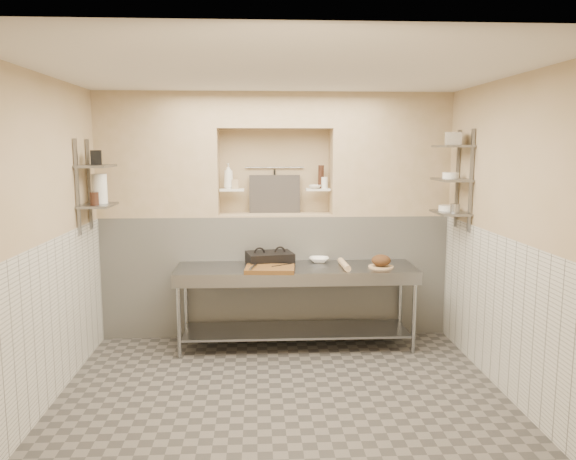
{
  "coord_description": "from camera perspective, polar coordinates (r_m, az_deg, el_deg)",
  "views": [
    {
      "loc": [
        -0.21,
        -4.77,
        2.19
      ],
      "look_at": [
        0.1,
        0.9,
        1.35
      ],
      "focal_mm": 35.0,
      "sensor_mm": 36.0,
      "label": 1
    }
  ],
  "objects": [
    {
      "name": "shelf_rail_right_a",
      "position": [
        6.41,
        16.82,
        5.02
      ],
      "size": [
        0.03,
        0.03,
        1.05
      ],
      "primitive_type": "cube",
      "color": "slate",
      "rests_on": "wall_right"
    },
    {
      "name": "backwall_header",
      "position": [
        6.54,
        -1.35,
        12.01
      ],
      "size": [
        1.3,
        0.4,
        0.4
      ],
      "primitive_type": "cube",
      "color": "tan",
      "rests_on": "backwall_lower"
    },
    {
      "name": "utensil_rail",
      "position": [
        6.7,
        -1.38,
        6.36
      ],
      "size": [
        0.7,
        0.02,
        0.02
      ],
      "primitive_type": "cylinder",
      "rotation": [
        0.0,
        1.57,
        0.0
      ],
      "color": "gray",
      "rests_on": "wall_back"
    },
    {
      "name": "shelf_rail_left_b",
      "position": [
        5.9,
        -20.61,
        4.09
      ],
      "size": [
        0.03,
        0.03,
        0.95
      ],
      "primitive_type": "cube",
      "color": "slate",
      "rests_on": "wall_left"
    },
    {
      "name": "backwall_pillar_left",
      "position": [
        6.62,
        -12.99,
        7.43
      ],
      "size": [
        1.35,
        0.4,
        1.4
      ],
      "primitive_type": "cube",
      "color": "tan",
      "rests_on": "backwall_lower"
    },
    {
      "name": "alcove_sill",
      "position": [
        6.57,
        -1.32,
        1.6
      ],
      "size": [
        1.3,
        0.4,
        0.02
      ],
      "primitive_type": "cube",
      "color": "tan",
      "rests_on": "backwall_lower"
    },
    {
      "name": "backwall_pillar_right",
      "position": [
        6.7,
        10.16,
        7.52
      ],
      "size": [
        1.35,
        0.4,
        1.4
      ],
      "primitive_type": "cube",
      "color": "tan",
      "rests_on": "backwall_lower"
    },
    {
      "name": "mixing_bowl",
      "position": [
        6.37,
        3.17,
        -3.04
      ],
      "size": [
        0.25,
        0.25,
        0.05
      ],
      "primitive_type": "imported",
      "rotation": [
        0.0,
        0.0,
        -0.11
      ],
      "color": "white",
      "rests_on": "prep_table"
    },
    {
      "name": "wall_back",
      "position": [
        6.82,
        -1.39,
        1.76
      ],
      "size": [
        4.0,
        0.1,
        2.8
      ],
      "primitive_type": "cube",
      "color": "tan",
      "rests_on": "ground"
    },
    {
      "name": "wall_front",
      "position": [
        2.89,
        1.13,
        -7.49
      ],
      "size": [
        4.0,
        0.1,
        2.8
      ],
      "primitive_type": "cube",
      "color": "tan",
      "rests_on": "ground"
    },
    {
      "name": "backwall_lower",
      "position": [
        6.69,
        -1.3,
        -4.45
      ],
      "size": [
        4.0,
        0.4,
        1.4
      ],
      "primitive_type": "cube",
      "color": "silver",
      "rests_on": "floor"
    },
    {
      "name": "condiment_a",
      "position": [
        6.58,
        3.32,
        5.14
      ],
      "size": [
        0.06,
        0.06,
        0.2
      ],
      "primitive_type": "cylinder",
      "color": "#321B13",
      "rests_on": "alcove_shelf_right"
    },
    {
      "name": "wainscot_right",
      "position": [
        5.46,
        20.94,
        -7.99
      ],
      "size": [
        0.02,
        3.9,
        1.4
      ],
      "primitive_type": "cube",
      "color": "silver",
      "rests_on": "floor"
    },
    {
      "name": "wall_shelf_right_mid",
      "position": [
        6.18,
        16.27,
        4.93
      ],
      "size": [
        0.3,
        0.5,
        0.02
      ],
      "primitive_type": "cube",
      "color": "slate",
      "rests_on": "wall_right"
    },
    {
      "name": "knife_blade",
      "position": [
        5.97,
        -0.62,
        -3.59
      ],
      "size": [
        0.24,
        0.17,
        0.01
      ],
      "primitive_type": "cube",
      "rotation": [
        0.0,
        0.0,
        0.57
      ],
      "color": "gray",
      "rests_on": "cutting_board"
    },
    {
      "name": "prep_table",
      "position": [
        6.17,
        0.83,
        -6.12
      ],
      "size": [
        2.6,
        0.7,
        0.9
      ],
      "color": "gray",
      "rests_on": "floor"
    },
    {
      "name": "hanging_steel",
      "position": [
        6.69,
        -1.37,
        4.9
      ],
      "size": [
        0.02,
        0.02,
        0.3
      ],
      "primitive_type": "cylinder",
      "color": "black",
      "rests_on": "utensil_rail"
    },
    {
      "name": "wall_shelf_left_lower",
      "position": [
        6.07,
        -18.74,
        2.39
      ],
      "size": [
        0.3,
        0.5,
        0.02
      ],
      "primitive_type": "cube",
      "color": "slate",
      "rests_on": "wall_left"
    },
    {
      "name": "bowl_right",
      "position": [
        6.28,
        15.9,
        2.16
      ],
      "size": [
        0.19,
        0.19,
        0.06
      ],
      "primitive_type": "cylinder",
      "color": "white",
      "rests_on": "wall_shelf_right_lower"
    },
    {
      "name": "wall_shelf_right_lower",
      "position": [
        6.21,
        16.13,
        1.7
      ],
      "size": [
        0.3,
        0.5,
        0.02
      ],
      "primitive_type": "cube",
      "color": "slate",
      "rests_on": "wall_right"
    },
    {
      "name": "box_left_upper",
      "position": [
        6.06,
        -18.91,
        6.98
      ],
      "size": [
        0.12,
        0.12,
        0.15
      ],
      "primitive_type": "cube",
      "rotation": [
        0.0,
        0.0,
        0.21
      ],
      "color": "black",
      "rests_on": "wall_shelf_left_upper"
    },
    {
      "name": "bowl_right_mid",
      "position": [
        6.21,
        16.2,
        5.35
      ],
      "size": [
        0.17,
        0.17,
        0.06
      ],
      "primitive_type": "cylinder",
      "color": "white",
      "rests_on": "wall_shelf_right_mid"
    },
    {
      "name": "wall_shelf_right_upper",
      "position": [
        6.17,
        16.4,
        8.17
      ],
      "size": [
        0.3,
        0.5,
        0.03
      ],
      "primitive_type": "cube",
      "color": "slate",
      "rests_on": "wall_right"
    },
    {
      "name": "alcove_shelf_left",
      "position": [
        6.55,
        -5.72,
        4.08
      ],
      "size": [
        0.28,
        0.16,
        0.02
      ],
      "primitive_type": "cube",
      "color": "white",
      "rests_on": "backwall_lower"
    },
    {
      "name": "shelf_rail_right_b",
      "position": [
        6.04,
        18.11,
        4.77
      ],
      "size": [
        0.03,
        0.03,
        1.05
      ],
      "primitive_type": "cube",
      "color": "slate",
      "rests_on": "wall_right"
    },
    {
      "name": "wall_left",
      "position": [
        5.17,
        -23.96,
        -1.11
      ],
      "size": [
        0.1,
        3.9,
        2.8
      ],
      "primitive_type": "cube",
      "color": "tan",
      "rests_on": "ground"
    },
    {
      "name": "jar_left",
      "position": [
        5.95,
        -19.07,
        3.02
      ],
      "size": [
        0.09,
        0.09,
        0.13
      ],
      "primitive_type": "cylinder",
      "color": "#321B13",
      "rests_on": "wall_shelf_left_lower"
    },
    {
      "name": "canister_right",
      "position": [
        6.07,
        16.6,
        2.11
      ],
      "size": [
        0.1,
        0.1,
        0.1
      ],
      "primitive_type": "cylinder",
      "color": "gray",
      "rests_on": "wall_shelf_right_lower"
    },
    {
      "name": "shelf_rail_left_a",
      "position": [
        6.29,
        -19.53,
        4.38
      ],
      "size": [
        0.03,
        0.03,
        0.95
      ],
      "primitive_type": "cube",
      "color": "slate",
      "rests_on": "wall_left"
    },
    {
      "name": "tongs",
      "position": [
        5.87,
        -3.53,
        -3.72
      ],
      "size": [
        0.09,
        0.28,
        0.03
      ],
      "primitive_type": "cylinder",
      "rotation": [
        1.57,
        0.0,
        -0.24
      ],
      "color": "gray",
      "rests_on": "cutting_board"
    },
    {
      "name": "bread_loaf",
      "position": [
        6.15,
        9.44,
        -3.06
      ],
      "size": [
        0.21,
        0.21,
        0.13
      ],
      "primitive_type": "ellipsoid",
      "color": "#4C2D19",
      "rests_on": "bread_board"
    },
    {
      "name": "condiment_b",
      "position": [
        6.61,
        3.37,
        5.42
      ],
      "size": [
        0.07,
        0.07,
        0.27
      ],
      "primitive_type": "cylinder",
      "color": "#321B13",
      "rests_on": "alcove_shelf_right"
    },
    {
      "name": "bread_board",
      "position": [
        6.16,
        9.42,
        -3.7
      ],
      "size": [
        0.27,
        0.27,
        0.02
      ],
      "primitive_type": "cylinder",
      "color": "#DFB77C",
      "rests_on": "prep_table"
    },
    {
      "name": "wall_shelf_left_upper",
      "position": [
        6.05,
        -18.92,
        6.16
      ],
      "size": [
        0.3,
        0.5,
        0.03
      ],
      "primitive_type": "cube",
      "color": "slate",
      "rests_on": "wall_left"
    },
    {
      "name": "bowl_alcove",
      "position": [
        6.53,
        2.73,
        4.41
      ],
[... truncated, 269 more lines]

